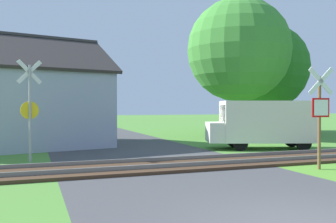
{
  "coord_description": "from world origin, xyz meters",
  "views": [
    {
      "loc": [
        -4.05,
        -4.74,
        1.97
      ],
      "look_at": [
        0.5,
        7.79,
        1.8
      ],
      "focal_mm": 40.0,
      "sensor_mm": 36.0,
      "label": 1
    }
  ],
  "objects": [
    {
      "name": "road_asphalt",
      "position": [
        0.0,
        2.0,
        0.0
      ],
      "size": [
        6.87,
        80.0,
        0.01
      ],
      "primitive_type": "cube",
      "color": "#424244",
      "rests_on": "ground"
    },
    {
      "name": "tree_right",
      "position": [
        8.32,
        16.12,
        5.58
      ],
      "size": [
        6.58,
        6.58,
        8.88
      ],
      "color": "#513823",
      "rests_on": "ground"
    },
    {
      "name": "mail_truck",
      "position": [
        6.11,
        10.16,
        1.24
      ],
      "size": [
        5.24,
        3.33,
        2.24
      ],
      "rotation": [
        0.0,
        0.0,
        1.24
      ],
      "color": "silver",
      "rests_on": "ground"
    },
    {
      "name": "crossing_sign_far",
      "position": [
        -4.14,
        9.51,
        2.04
      ],
      "size": [
        0.86,
        0.22,
        3.66
      ],
      "rotation": [
        0.0,
        0.0,
        0.22
      ],
      "color": "#9E9EA5",
      "rests_on": "ground"
    },
    {
      "name": "rail_track",
      "position": [
        0.0,
        6.79,
        0.06
      ],
      "size": [
        60.0,
        2.6,
        0.22
      ],
      "color": "#422D1E",
      "rests_on": "ground"
    },
    {
      "name": "house",
      "position": [
        -4.97,
        15.08,
        1.99
      ],
      "size": [
        9.93,
        8.43,
        5.6
      ],
      "rotation": [
        0.0,
        0.0,
        0.21
      ],
      "color": "#99A3B7",
      "rests_on": "ground"
    },
    {
      "name": "tree_far",
      "position": [
        12.76,
        19.74,
        5.01
      ],
      "size": [
        6.67,
        6.67,
        8.35
      ],
      "color": "#513823",
      "rests_on": "ground"
    },
    {
      "name": "stop_sign_near",
      "position": [
        4.41,
        4.63,
        1.82
      ],
      "size": [
        0.87,
        0.18,
        3.21
      ],
      "rotation": [
        0.0,
        0.0,
        3.03
      ],
      "color": "brown",
      "rests_on": "ground"
    }
  ]
}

